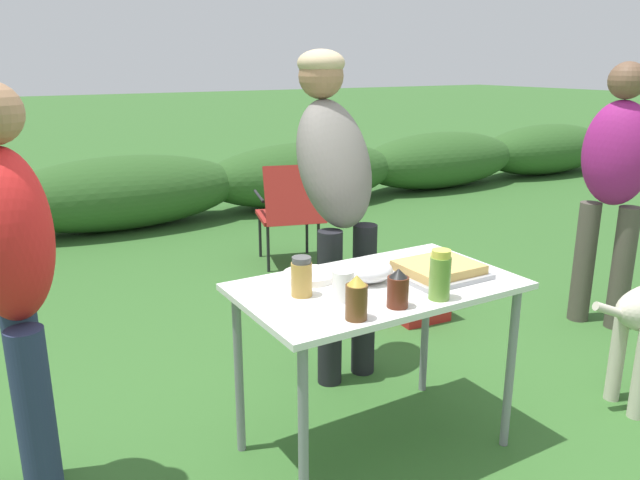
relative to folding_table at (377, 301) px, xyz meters
The scene contains 16 objects.
ground_plane 0.66m from the folding_table, ahead, with size 60.00×60.00×0.00m, color #336028.
shrub_hedge 4.20m from the folding_table, 90.00° to the left, with size 14.40×0.90×0.71m.
folding_table is the anchor object (origin of this frame).
food_tray 0.29m from the folding_table, 11.75° to the right, with size 0.34×0.30×0.06m.
plate_stack 0.29m from the folding_table, 138.74° to the left, with size 0.22×0.22×0.03m, color white.
mixing_bowl 0.13m from the folding_table, 110.24° to the left, with size 0.20×0.20×0.09m, color silver.
paper_cup_stack 0.27m from the folding_table, 159.27° to the right, with size 0.08×0.08×0.11m, color white.
beer_bottle 0.40m from the folding_table, 137.33° to the right, with size 0.08×0.08×0.16m.
relish_jar 0.32m from the folding_table, 68.84° to the right, with size 0.08×0.08×0.19m.
bbq_sauce_bottle 0.29m from the folding_table, 109.59° to the right, with size 0.08×0.08×0.14m.
spice_jar 0.36m from the folding_table, behind, with size 0.08×0.08×0.15m.
standing_person_in_olive_jacket 0.81m from the folding_table, 71.48° to the left, with size 0.40×0.51×1.64m.
standing_person_in_red_jacket 1.32m from the folding_table, 163.82° to the left, with size 0.29×0.40×1.53m.
standing_person_with_beanie 2.01m from the folding_table, 10.37° to the left, with size 0.43×0.48×1.58m.
camp_chair_green_behind_table 2.47m from the folding_table, 70.00° to the left, with size 0.61×0.70×0.83m.
cooler_box 1.59m from the folding_table, 45.98° to the left, with size 0.35×0.50×0.34m.
Camera 1 is at (-1.37, -1.87, 1.58)m, focal length 35.00 mm.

